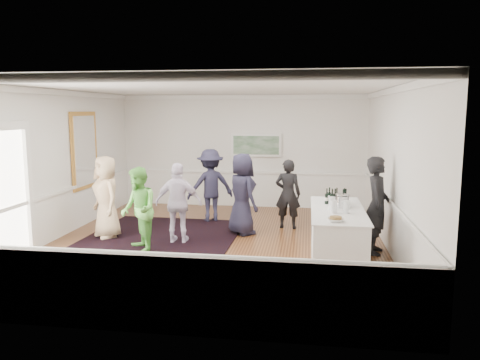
# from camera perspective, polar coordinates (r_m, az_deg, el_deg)

# --- Properties ---
(floor) EXTENTS (8.00, 8.00, 0.00)m
(floor) POSITION_cam_1_polar(r_m,az_deg,el_deg) (9.82, -3.00, -7.79)
(floor) COLOR brown
(floor) RESTS_ON ground
(ceiling) EXTENTS (7.00, 8.00, 0.02)m
(ceiling) POSITION_cam_1_polar(r_m,az_deg,el_deg) (9.44, -3.15, 11.20)
(ceiling) COLOR white
(ceiling) RESTS_ON wall_back
(wall_left) EXTENTS (0.02, 8.00, 3.20)m
(wall_left) POSITION_cam_1_polar(r_m,az_deg,el_deg) (10.75, -21.69, 1.73)
(wall_left) COLOR white
(wall_left) RESTS_ON floor
(wall_right) EXTENTS (0.02, 8.00, 3.20)m
(wall_right) POSITION_cam_1_polar(r_m,az_deg,el_deg) (9.46, 18.20, 1.07)
(wall_right) COLOR white
(wall_right) RESTS_ON floor
(wall_back) EXTENTS (7.00, 0.02, 3.20)m
(wall_back) POSITION_cam_1_polar(r_m,az_deg,el_deg) (13.43, 0.30, 3.55)
(wall_back) COLOR white
(wall_back) RESTS_ON floor
(wall_front) EXTENTS (7.00, 0.02, 3.20)m
(wall_front) POSITION_cam_1_polar(r_m,az_deg,el_deg) (5.68, -11.05, -3.31)
(wall_front) COLOR white
(wall_front) RESTS_ON floor
(wainscoting) EXTENTS (7.00, 8.00, 1.00)m
(wainscoting) POSITION_cam_1_polar(r_m,az_deg,el_deg) (9.70, -3.02, -4.95)
(wainscoting) COLOR white
(wainscoting) RESTS_ON floor
(mirror) EXTENTS (0.05, 1.25, 1.85)m
(mirror) POSITION_cam_1_polar(r_m,az_deg,el_deg) (11.85, -18.42, 3.44)
(mirror) COLOR gold
(mirror) RESTS_ON wall_left
(doorway) EXTENTS (0.10, 1.78, 2.56)m
(doorway) POSITION_cam_1_polar(r_m,az_deg,el_deg) (9.16, -27.24, -0.82)
(doorway) COLOR white
(doorway) RESTS_ON wall_left
(landscape_painting) EXTENTS (1.44, 0.06, 0.66)m
(landscape_painting) POSITION_cam_1_polar(r_m,az_deg,el_deg) (13.31, 1.98, 4.27)
(landscape_painting) COLOR white
(landscape_painting) RESTS_ON wall_back
(area_rug) EXTENTS (3.34, 4.32, 0.02)m
(area_rug) POSITION_cam_1_polar(r_m,az_deg,el_deg) (10.13, -10.20, -7.35)
(area_rug) COLOR black
(area_rug) RESTS_ON floor
(serving_table) EXTENTS (0.94, 2.47, 1.00)m
(serving_table) POSITION_cam_1_polar(r_m,az_deg,el_deg) (8.65, 11.72, -6.74)
(serving_table) COLOR white
(serving_table) RESTS_ON floor
(bartender) EXTENTS (0.57, 0.76, 1.89)m
(bartender) POSITION_cam_1_polar(r_m,az_deg,el_deg) (9.37, 16.36, -2.98)
(bartender) COLOR black
(bartender) RESTS_ON floor
(guest_tan) EXTENTS (1.02, 1.02, 1.79)m
(guest_tan) POSITION_cam_1_polar(r_m,az_deg,el_deg) (10.53, -15.98, -2.01)
(guest_tan) COLOR tan
(guest_tan) RESTS_ON floor
(guest_green) EXTENTS (0.98, 1.03, 1.67)m
(guest_green) POSITION_cam_1_polar(r_m,az_deg,el_deg) (9.33, -12.26, -3.57)
(guest_green) COLOR #63BC4B
(guest_green) RESTS_ON floor
(guest_lilac) EXTENTS (1.00, 0.44, 1.68)m
(guest_lilac) POSITION_cam_1_polar(r_m,az_deg,el_deg) (9.81, -7.50, -2.82)
(guest_lilac) COLOR silver
(guest_lilac) RESTS_ON floor
(guest_dark_a) EXTENTS (1.34, 1.13, 1.81)m
(guest_dark_a) POSITION_cam_1_polar(r_m,az_deg,el_deg) (11.66, -3.63, -0.66)
(guest_dark_a) COLOR #1E1C2F
(guest_dark_a) RESTS_ON floor
(guest_dark_b) EXTENTS (0.63, 0.45, 1.63)m
(guest_dark_b) POSITION_cam_1_polar(r_m,az_deg,el_deg) (10.99, 5.86, -1.70)
(guest_dark_b) COLOR black
(guest_dark_b) RESTS_ON floor
(guest_navy) EXTENTS (1.01, 1.05, 1.82)m
(guest_navy) POSITION_cam_1_polar(r_m,az_deg,el_deg) (10.41, 0.26, -1.72)
(guest_navy) COLOR #1E1C2F
(guest_navy) RESTS_ON floor
(wine_bottles) EXTENTS (0.43, 0.24, 0.31)m
(wine_bottles) POSITION_cam_1_polar(r_m,az_deg,el_deg) (9.01, 11.71, -1.88)
(wine_bottles) COLOR black
(wine_bottles) RESTS_ON serving_table
(juice_pitchers) EXTENTS (0.35, 0.41, 0.24)m
(juice_pitchers) POSITION_cam_1_polar(r_m,az_deg,el_deg) (8.30, 11.77, -3.01)
(juice_pitchers) COLOR #59A33A
(juice_pitchers) RESTS_ON serving_table
(ice_bucket) EXTENTS (0.26, 0.26, 0.25)m
(ice_bucket) POSITION_cam_1_polar(r_m,az_deg,el_deg) (8.69, 12.31, -2.54)
(ice_bucket) COLOR silver
(ice_bucket) RESTS_ON serving_table
(nut_bowl) EXTENTS (0.26, 0.26, 0.07)m
(nut_bowl) POSITION_cam_1_polar(r_m,az_deg,el_deg) (7.60, 11.59, -4.69)
(nut_bowl) COLOR white
(nut_bowl) RESTS_ON serving_table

